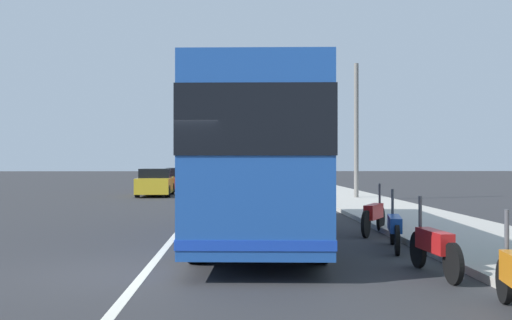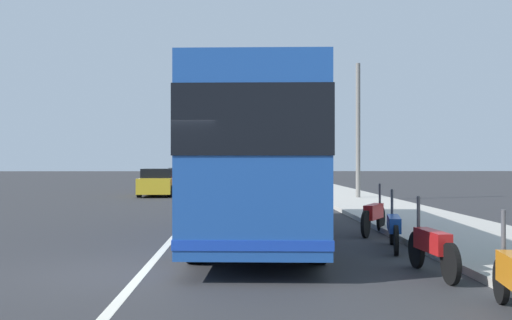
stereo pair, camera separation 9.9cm
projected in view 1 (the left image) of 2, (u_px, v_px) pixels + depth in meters
The scene contains 11 objects.
ground_plane at pixel (146, 272), 10.36m from camera, with size 220.00×220.00×0.00m, color #2D2D30.
sidewalk_curb at pixel (403, 215), 20.59m from camera, with size 110.00×3.60×0.14m, color #B2ADA3.
lane_divider_line at pixel (190, 218), 20.35m from camera, with size 110.00×0.16×0.01m, color silver.
coach_bus at pixel (261, 154), 14.94m from camera, with size 11.50×3.12×3.60m.
motorcycle_mid_row at pixel (434, 247), 10.09m from camera, with size 2.13×0.31×1.27m.
motorcycle_by_tree at pixel (395, 228), 13.08m from camera, with size 2.24×0.52×1.25m.
motorcycle_far_end at pixel (374, 215), 15.77m from camera, with size 2.03×1.07×1.29m.
car_oncoming at pixel (180, 180), 39.84m from camera, with size 4.51×1.82×1.47m.
car_far_distant at pixel (248, 175), 55.72m from camera, with size 4.05×1.91×1.45m.
car_side_street at pixel (156, 183), 33.50m from camera, with size 4.60×1.91×1.48m.
utility_pole at pixel (356, 132), 29.82m from camera, with size 0.22×0.22×6.65m, color slate.
Camera 1 is at (-10.42, -1.51, 1.87)m, focal length 43.16 mm.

